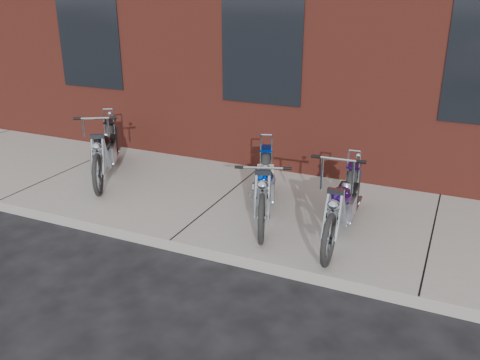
% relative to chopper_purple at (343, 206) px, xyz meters
% --- Properties ---
extents(ground, '(120.00, 120.00, 0.00)m').
position_rel_chopper_purple_xyz_m(ground, '(-1.92, -1.06, -0.54)').
color(ground, black).
rests_on(ground, ground).
extents(sidewalk, '(22.00, 3.00, 0.15)m').
position_rel_chopper_purple_xyz_m(sidewalk, '(-1.92, 0.44, -0.47)').
color(sidewalk, gray).
rests_on(sidewalk, ground).
extents(chopper_purple, '(0.53, 2.18, 1.22)m').
position_rel_chopper_purple_xyz_m(chopper_purple, '(0.00, 0.00, 0.00)').
color(chopper_purple, black).
rests_on(chopper_purple, sidewalk).
extents(chopper_blue, '(0.89, 2.14, 0.97)m').
position_rel_chopper_purple_xyz_m(chopper_blue, '(-1.14, 0.17, 0.01)').
color(chopper_blue, black).
rests_on(chopper_blue, sidewalk).
extents(chopper_third, '(1.24, 2.03, 1.16)m').
position_rel_chopper_purple_xyz_m(chopper_third, '(-4.12, 0.52, 0.02)').
color(chopper_third, black).
rests_on(chopper_third, sidewalk).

